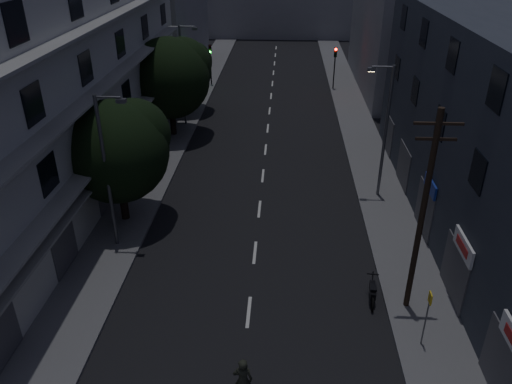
# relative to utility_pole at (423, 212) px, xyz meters

# --- Properties ---
(ground) EXTENTS (160.00, 160.00, 0.00)m
(ground) POSITION_rel_utility_pole_xyz_m (-6.88, 17.79, -4.87)
(ground) COLOR black
(ground) RESTS_ON ground
(sidewalk_left) EXTENTS (3.00, 90.00, 0.15)m
(sidewalk_left) POSITION_rel_utility_pole_xyz_m (-14.38, 17.79, -4.79)
(sidewalk_left) COLOR #565659
(sidewalk_left) RESTS_ON ground
(sidewalk_right) EXTENTS (3.00, 90.00, 0.15)m
(sidewalk_right) POSITION_rel_utility_pole_xyz_m (0.62, 17.79, -4.79)
(sidewalk_right) COLOR #565659
(sidewalk_right) RESTS_ON ground
(lane_markings) EXTENTS (0.15, 60.50, 0.01)m
(lane_markings) POSITION_rel_utility_pole_xyz_m (-6.88, 24.04, -4.86)
(lane_markings) COLOR beige
(lane_markings) RESTS_ON ground
(building_left) EXTENTS (7.00, 36.00, 14.00)m
(building_left) POSITION_rel_utility_pole_xyz_m (-18.86, 10.79, 2.13)
(building_left) COLOR #B1B1AC
(building_left) RESTS_ON ground
(building_right) EXTENTS (6.19, 28.00, 11.00)m
(building_right) POSITION_rel_utility_pole_xyz_m (5.11, 6.79, 0.63)
(building_right) COLOR #292E38
(building_right) RESTS_ON ground
(building_far_right) EXTENTS (6.00, 20.00, 13.00)m
(building_far_right) POSITION_rel_utility_pole_xyz_m (5.12, 34.79, 1.63)
(building_far_right) COLOR slate
(building_far_right) RESTS_ON ground
(building_far_end) EXTENTS (24.00, 8.00, 10.00)m
(building_far_end) POSITION_rel_utility_pole_xyz_m (-6.88, 62.79, 0.13)
(building_far_end) COLOR slate
(building_far_end) RESTS_ON ground
(tree_near) EXTENTS (5.60, 5.60, 6.91)m
(tree_near) POSITION_rel_utility_pole_xyz_m (-14.37, 6.66, -0.40)
(tree_near) COLOR black
(tree_near) RESTS_ON sidewalk_left
(tree_mid) EXTENTS (6.16, 6.16, 7.58)m
(tree_mid) POSITION_rel_utility_pole_xyz_m (-14.28, 19.80, 0.02)
(tree_mid) COLOR black
(tree_mid) RESTS_ON sidewalk_left
(tree_far) EXTENTS (4.93, 4.93, 6.10)m
(tree_far) POSITION_rel_utility_pole_xyz_m (-14.39, 25.64, -0.90)
(tree_far) COLOR black
(tree_far) RESTS_ON sidewalk_left
(traffic_signal_far_right) EXTENTS (0.28, 0.37, 4.10)m
(traffic_signal_far_right) POSITION_rel_utility_pole_xyz_m (-0.59, 33.33, -1.77)
(traffic_signal_far_right) COLOR black
(traffic_signal_far_right) RESTS_ON sidewalk_right
(traffic_signal_far_left) EXTENTS (0.28, 0.37, 4.10)m
(traffic_signal_far_left) POSITION_rel_utility_pole_xyz_m (-13.29, 34.10, -1.77)
(traffic_signal_far_left) COLOR black
(traffic_signal_far_left) RESTS_ON sidewalk_left
(street_lamp_left_near) EXTENTS (1.51, 0.25, 8.00)m
(street_lamp_left_near) POSITION_rel_utility_pole_xyz_m (-14.01, 4.01, -0.27)
(street_lamp_left_near) COLOR #525359
(street_lamp_left_near) RESTS_ON sidewalk_left
(street_lamp_right) EXTENTS (1.51, 0.25, 8.00)m
(street_lamp_right) POSITION_rel_utility_pole_xyz_m (0.26, 10.33, -0.27)
(street_lamp_right) COLOR #595A60
(street_lamp_right) RESTS_ON sidewalk_right
(street_lamp_left_far) EXTENTS (1.51, 0.25, 8.00)m
(street_lamp_left_far) POSITION_rel_utility_pole_xyz_m (-13.72, 22.18, -0.27)
(street_lamp_left_far) COLOR #5B5E62
(street_lamp_left_far) RESTS_ON sidewalk_left
(utility_pole) EXTENTS (1.80, 0.24, 9.00)m
(utility_pole) POSITION_rel_utility_pole_xyz_m (0.00, 0.00, 0.00)
(utility_pole) COLOR black
(utility_pole) RESTS_ON sidewalk_right
(bus_stop_sign) EXTENTS (0.06, 0.35, 2.52)m
(bus_stop_sign) POSITION_rel_utility_pole_xyz_m (0.11, -2.32, -2.98)
(bus_stop_sign) COLOR #595B60
(bus_stop_sign) RESTS_ON sidewalk_right
(motorcycle) EXTENTS (0.53, 1.83, 1.17)m
(motorcycle) POSITION_rel_utility_pole_xyz_m (-1.45, 0.35, -4.40)
(motorcycle) COLOR black
(motorcycle) RESTS_ON ground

